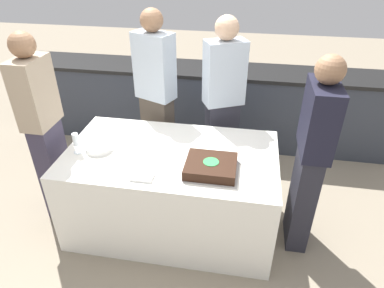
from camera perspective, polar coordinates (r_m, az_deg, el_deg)
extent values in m
plane|color=gray|center=(3.22, -3.11, -12.76)|extent=(14.00, 14.00, 0.00)
cube|color=#333842|center=(4.24, 1.30, 6.48)|extent=(4.40, 0.55, 0.88)
cube|color=black|center=(4.07, 1.38, 12.34)|extent=(4.40, 0.58, 0.04)
cube|color=white|center=(2.97, -3.32, -7.56)|extent=(1.70, 0.98, 0.76)
cube|color=#B7B2AD|center=(2.54, 3.14, -4.43)|extent=(0.41, 0.37, 0.00)
cube|color=black|center=(2.52, 3.17, -3.71)|extent=(0.37, 0.33, 0.07)
cylinder|color=green|center=(2.50, 3.19, -2.98)|extent=(0.12, 0.12, 0.00)
cylinder|color=white|center=(2.86, -15.23, -0.54)|extent=(0.22, 0.22, 0.04)
cylinder|color=white|center=(2.89, -18.43, -1.29)|extent=(0.07, 0.07, 0.00)
cylinder|color=white|center=(2.87, -18.55, -0.71)|extent=(0.01, 0.01, 0.07)
cylinder|color=white|center=(2.83, -18.84, 0.73)|extent=(0.05, 0.05, 0.10)
cylinder|color=white|center=(2.81, 5.09, -0.53)|extent=(0.21, 0.21, 0.00)
cylinder|color=white|center=(2.70, 9.56, -2.43)|extent=(0.21, 0.21, 0.00)
cube|color=white|center=(2.48, -8.37, -5.53)|extent=(0.16, 0.10, 0.02)
cube|color=#282833|center=(3.46, 4.83, 0.13)|extent=(0.34, 0.28, 0.90)
cube|color=silver|center=(3.13, 5.45, 11.68)|extent=(0.41, 0.34, 0.58)
sphere|color=#D8AD89|center=(3.02, 5.85, 18.72)|extent=(0.21, 0.21, 0.21)
cube|color=#383347|center=(3.30, -21.90, -3.92)|extent=(0.16, 0.29, 0.92)
cube|color=tan|center=(2.96, -24.75, 7.77)|extent=(0.20, 0.34, 0.55)
sphere|color=#936B4C|center=(2.84, -26.48, 14.61)|extent=(0.19, 0.19, 0.19)
cube|color=#282833|center=(2.92, 17.85, -8.45)|extent=(0.16, 0.35, 0.90)
cube|color=black|center=(2.54, 20.45, 3.86)|extent=(0.20, 0.41, 0.52)
sphere|color=#936B4C|center=(2.40, 22.07, 11.42)|extent=(0.20, 0.20, 0.20)
cube|color=#4C4238|center=(3.55, -5.58, 1.12)|extent=(0.34, 0.27, 0.90)
cube|color=silver|center=(3.23, -6.29, 12.74)|extent=(0.41, 0.32, 0.61)
sphere|color=#936B4C|center=(3.12, -6.75, 19.83)|extent=(0.20, 0.20, 0.20)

